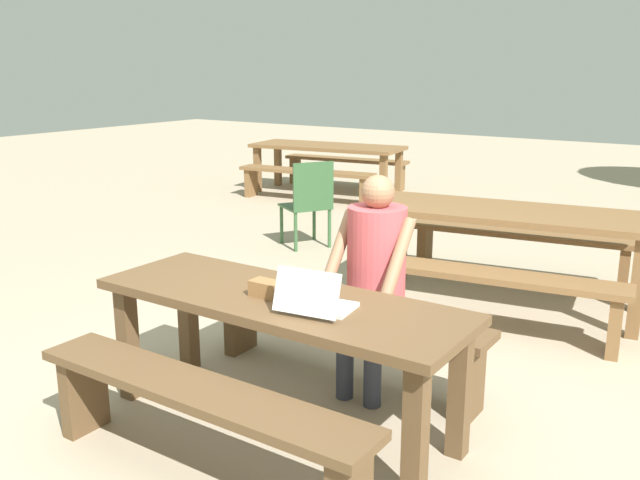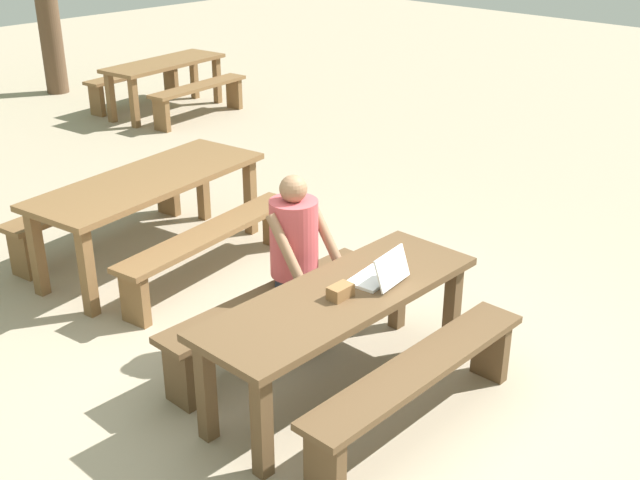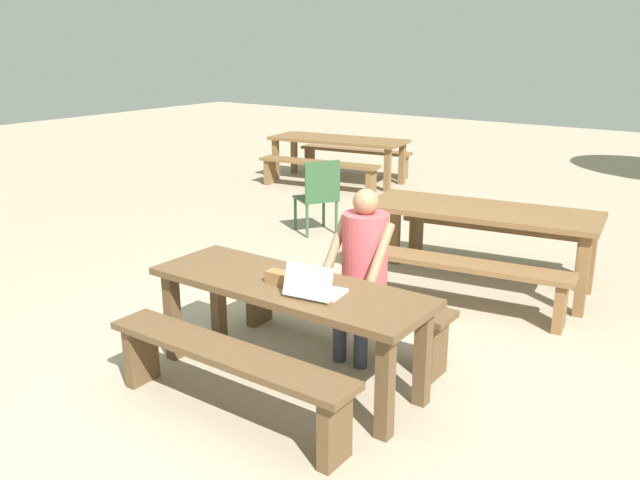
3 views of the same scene
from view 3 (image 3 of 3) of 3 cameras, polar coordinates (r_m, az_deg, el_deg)
ground_plane at (r=4.79m, az=-2.58°, el=-11.65°), size 30.00×30.00×0.00m
picnic_table_front at (r=4.54m, az=-2.68°, el=-4.95°), size 1.99×0.68×0.71m
bench_near at (r=4.22m, az=-7.91°, el=-10.59°), size 1.80×0.30×0.47m
bench_far at (r=5.09m, az=1.67°, el=-5.45°), size 1.80×0.30×0.47m
laptop at (r=4.25m, az=-0.49°, el=-4.03°), size 0.36×0.33×0.22m
small_pouch at (r=4.48m, az=-3.56°, el=-3.16°), size 0.16×0.10×0.08m
person_seated at (r=4.82m, az=3.60°, el=-1.72°), size 0.44×0.42×1.27m
plastic_chair at (r=8.03m, az=-0.14°, el=3.81°), size 0.60×0.60×0.90m
picnic_table_mid at (r=6.41m, az=13.47°, el=1.68°), size 2.20×1.09×0.77m
bench_mid_south at (r=5.88m, az=11.66°, el=-2.78°), size 1.92×0.57×0.46m
bench_mid_north at (r=7.12m, az=14.62°, el=0.49°), size 1.92×0.57×0.46m
picnic_table_rear at (r=11.01m, az=1.52°, el=8.12°), size 2.29×1.10×0.71m
bench_rear_south at (r=10.46m, az=-0.14°, el=6.12°), size 2.00×0.56×0.44m
bench_rear_north at (r=11.65m, az=3.00°, el=7.20°), size 2.00×0.56×0.44m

